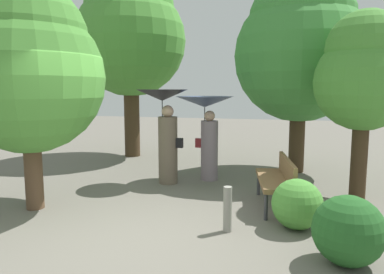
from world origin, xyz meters
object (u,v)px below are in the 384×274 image
object	(u,v)px
person_right	(206,118)
person_left	(165,120)
tree_near_left	(27,66)
tree_mid_left	(130,31)
tree_mid_right	(364,73)
park_bench	(277,177)
path_marker_post	(228,209)
tree_near_right	(300,46)

from	to	relation	value
person_right	person_left	bearing A→B (deg)	127.87
tree_near_left	tree_mid_left	xyz separation A→B (m)	(-0.40, 4.89, 1.29)
tree_mid_right	person_right	bearing A→B (deg)	166.22
park_bench	tree_mid_right	world-z (taller)	tree_mid_right
person_left	path_marker_post	xyz separation A→B (m)	(1.71, -2.33, -1.02)
tree_mid_left	tree_near_right	bearing A→B (deg)	-11.23
person_right	tree_mid_left	bearing A→B (deg)	55.72
tree_mid_right	tree_near_right	bearing A→B (deg)	116.82
tree_near_right	path_marker_post	xyz separation A→B (m)	(-1.01, -4.14, -2.66)
park_bench	tree_near_left	bearing A→B (deg)	-83.31
person_left	park_bench	bearing A→B (deg)	-108.93
person_left	park_bench	xyz separation A→B (m)	(2.34, -1.04, -0.83)
tree_near_left	tree_near_right	size ratio (longest dim) A/B	0.79
person_left	park_bench	world-z (taller)	person_left
person_right	tree_mid_right	bearing A→B (deg)	-98.88
person_right	tree_mid_right	distance (m)	3.19
park_bench	person_left	bearing A→B (deg)	-122.99
person_left	person_right	world-z (taller)	person_left
tree_mid_left	path_marker_post	world-z (taller)	tree_mid_left
tree_mid_left	tree_mid_right	distance (m)	6.58
person_left	tree_near_left	size ratio (longest dim) A/B	0.53
park_bench	tree_near_right	size ratio (longest dim) A/B	0.33
tree_near_right	path_marker_post	size ratio (longest dim) A/B	7.29
tree_near_right	path_marker_post	bearing A→B (deg)	-103.67
path_marker_post	tree_near_right	bearing A→B (deg)	76.33
park_bench	tree_near_right	bearing A→B (deg)	163.48
tree_near_right	tree_mid_left	distance (m)	4.82
person_left	tree_near_right	world-z (taller)	tree_near_right
person_left	tree_near_left	xyz separation A→B (m)	(-1.57, -2.15, 1.01)
person_left	person_right	size ratio (longest dim) A/B	1.08
person_left	path_marker_post	bearing A→B (deg)	-138.86
person_right	park_bench	xyz separation A→B (m)	(1.57, -1.54, -0.85)
tree_mid_right	path_marker_post	world-z (taller)	tree_mid_right
park_bench	tree_near_right	distance (m)	3.78
person_left	tree_near_right	size ratio (longest dim) A/B	0.42
tree_near_left	tree_mid_right	distance (m)	5.65
person_right	tree_mid_left	xyz separation A→B (m)	(-2.74, 2.24, 2.28)
tree_mid_left	tree_near_left	bearing A→B (deg)	-85.32
tree_near_left	tree_mid_right	bearing A→B (deg)	19.87
tree_near_left	tree_mid_left	distance (m)	5.07
person_left	tree_near_right	bearing A→B (deg)	-51.39
park_bench	tree_near_right	world-z (taller)	tree_near_right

